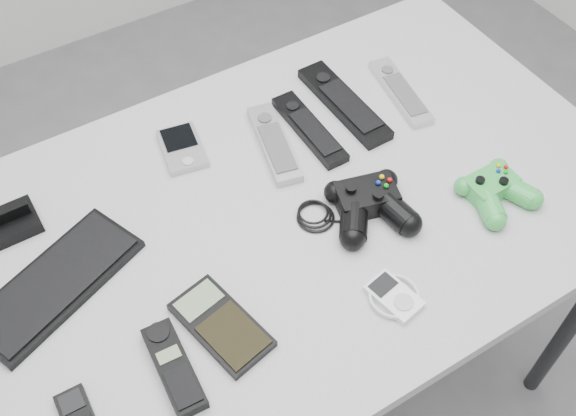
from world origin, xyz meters
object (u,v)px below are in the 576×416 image
controller_black (369,203)px  remote_silver_b (400,91)px  cordless_handset (174,367)px  calculator (221,325)px  desk (301,224)px  mp3_player (394,296)px  pda_keyboard (56,283)px  pda (182,148)px  remote_black_b (344,103)px  remote_silver_a (274,143)px  remote_black_a (309,128)px  controller_green (495,189)px

controller_black → remote_silver_b: bearing=57.7°
remote_silver_b → cordless_handset: (-0.65, -0.30, 0.00)m
calculator → remote_silver_b: bearing=14.5°
desk → mp3_player: (0.02, -0.24, 0.08)m
mp3_player → controller_black: (0.07, 0.16, 0.02)m
pda_keyboard → mp3_player: pda_keyboard is taller
pda → remote_black_b: 0.33m
pda_keyboard → remote_silver_b: size_ratio=1.43×
pda → remote_silver_a: bearing=-17.4°
pda_keyboard → controller_black: size_ratio=1.13×
pda_keyboard → remote_black_a: bearing=-13.6°
pda_keyboard → remote_silver_b: 0.75m
remote_black_b → controller_green: bearing=-74.3°
remote_black_b → controller_black: bearing=-115.8°
remote_black_b → mp3_player: bearing=-114.8°
remote_silver_b → remote_black_a: bearing=-172.0°
pda → remote_black_b: bearing=0.1°
pda_keyboard → remote_black_a: (0.53, 0.08, 0.00)m
pda → controller_black: 0.37m
desk → remote_silver_b: bearing=22.4°
remote_silver_a → cordless_handset: bearing=-125.4°
remote_silver_b → desk: bearing=-147.8°
pda_keyboard → controller_black: 0.54m
remote_silver_a → remote_black_b: bearing=20.3°
remote_black_a → controller_black: 0.22m
cordless_handset → controller_black: size_ratio=0.61×
controller_black → pda: bearing=140.8°
controller_green → mp3_player: bearing=-165.0°
cordless_handset → remote_black_a: bearing=39.3°
pda_keyboard → pda: size_ratio=2.49×
pda_keyboard → remote_black_a: remote_black_a is taller
calculator → pda: bearing=61.1°
pda_keyboard → remote_silver_a: 0.46m
remote_black_a → remote_silver_b: 0.21m
remote_silver_a → mp3_player: 0.38m
mp3_player → controller_green: controller_green is taller
remote_black_b → calculator: size_ratio=1.49×
remote_silver_a → remote_silver_b: remote_silver_a is taller
pda → remote_silver_b: (0.44, -0.09, 0.00)m
remote_silver_b → pda_keyboard: bearing=-164.6°
remote_black_b → cordless_handset: (-0.53, -0.33, 0.00)m
remote_silver_b → cordless_handset: cordless_handset is taller
remote_silver_a → pda: bearing=165.6°
controller_green → remote_silver_b: bearing=85.9°
pda → remote_black_a: size_ratio=0.55×
remote_silver_a → remote_black_b: 0.18m
remote_silver_a → calculator: size_ratio=1.21×
pda → remote_black_b: (0.33, -0.06, 0.00)m
desk → remote_silver_a: (0.03, 0.14, 0.08)m
remote_black_a → desk: bearing=-126.6°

